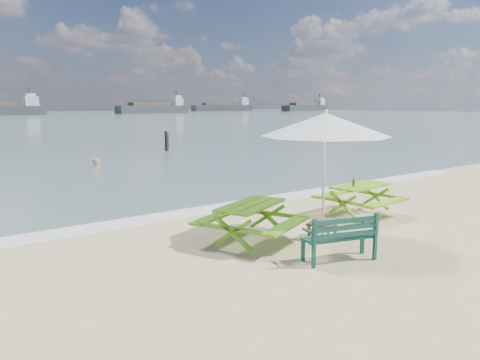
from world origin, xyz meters
TOP-DOWN VIEW (x-y plane):
  - foam_strip at (0.00, 4.60)m, footprint 22.00×0.90m
  - picnic_table_left at (-1.13, 1.73)m, footprint 2.19×2.29m
  - picnic_table_right at (2.38, 1.92)m, footprint 1.70×1.86m
  - park_bench at (-0.57, 0.01)m, footprint 1.35×0.78m
  - side_table at (0.19, 1.10)m, footprint 0.65×0.65m
  - patio_umbrella at (0.19, 1.10)m, footprint 3.26×3.26m
  - beer_bottle at (2.06, 1.87)m, footprint 0.06×0.06m
  - swimmer at (0.45, 14.32)m, footprint 0.75×0.62m
  - mooring_pilings at (6.31, 18.82)m, footprint 0.57×0.77m
  - cargo_ships at (52.62, 123.36)m, footprint 150.43×28.56m

SIDE VIEW (x-z plane):
  - swimmer at x=0.45m, z-range -1.37..0.38m
  - foam_strip at x=0.00m, z-range 0.00..0.01m
  - side_table at x=0.19m, z-range 0.01..0.33m
  - park_bench at x=-0.57m, z-range -0.15..0.64m
  - picnic_table_right at x=2.38m, z-range -0.01..0.73m
  - picnic_table_left at x=-1.13m, z-range -0.01..0.76m
  - mooring_pilings at x=6.31m, z-range -0.24..1.08m
  - beer_bottle at x=2.06m, z-range 0.71..0.94m
  - cargo_ships at x=52.62m, z-range -1.02..3.38m
  - patio_umbrella at x=0.19m, z-range 1.02..3.51m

